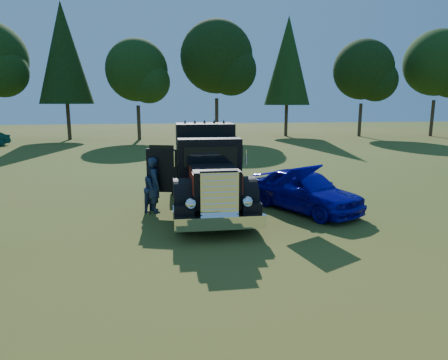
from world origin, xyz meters
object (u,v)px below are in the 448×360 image
Objects in this scene: hotrod_coupe at (304,190)px; spectator_far at (153,188)px; spectator_near at (155,185)px; diamond_t_truck at (207,175)px.

hotrod_coupe is 2.79× the size of spectator_far.
spectator_far is (-0.06, 0.06, -0.12)m from spectator_near.
spectator_near reaches higher than hotrod_coupe.
diamond_t_truck is 3.43m from hotrod_coupe.
spectator_far is at bearing 30.45° from spectator_near.
diamond_t_truck is at bearing -63.96° from spectator_far.
spectator_near is 1.15× the size of spectator_far.
hotrod_coupe is at bearing -110.97° from spectator_near.
diamond_t_truck reaches higher than spectator_near.
spectator_far is (-5.23, 0.64, 0.09)m from hotrod_coupe.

